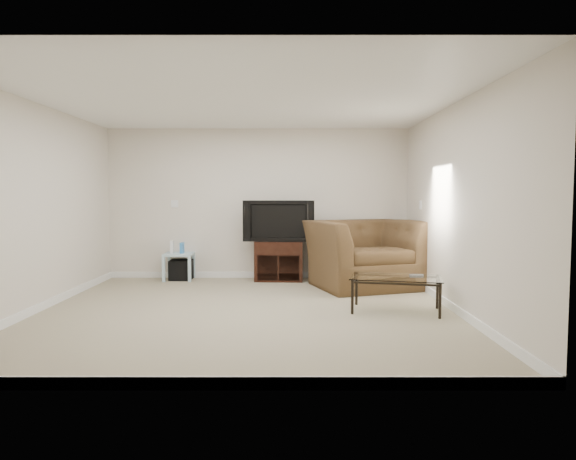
{
  "coord_description": "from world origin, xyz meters",
  "views": [
    {
      "loc": [
        0.5,
        -6.1,
        1.41
      ],
      "look_at": [
        0.5,
        1.2,
        0.9
      ],
      "focal_mm": 32.0,
      "sensor_mm": 36.0,
      "label": 1
    }
  ],
  "objects_px": {
    "recliner": "(365,242)",
    "coffee_table": "(396,294)",
    "subwoofer": "(181,270)",
    "television": "(279,221)",
    "side_table": "(179,266)",
    "tv_stand": "(279,260)"
  },
  "relations": [
    {
      "from": "recliner",
      "to": "coffee_table",
      "type": "bearing_deg",
      "value": -103.31
    },
    {
      "from": "subwoofer",
      "to": "coffee_table",
      "type": "relative_size",
      "value": 0.32
    },
    {
      "from": "subwoofer",
      "to": "coffee_table",
      "type": "xyz_separation_m",
      "value": [
        3.07,
        -2.3,
        0.05
      ]
    },
    {
      "from": "television",
      "to": "recliner",
      "type": "bearing_deg",
      "value": -20.55
    },
    {
      "from": "television",
      "to": "coffee_table",
      "type": "xyz_separation_m",
      "value": [
        1.45,
        -2.24,
        -0.77
      ]
    },
    {
      "from": "side_table",
      "to": "coffee_table",
      "type": "xyz_separation_m",
      "value": [
        3.09,
        -2.28,
        -0.01
      ]
    },
    {
      "from": "subwoofer",
      "to": "recliner",
      "type": "height_order",
      "value": "recliner"
    },
    {
      "from": "recliner",
      "to": "coffee_table",
      "type": "relative_size",
      "value": 1.46
    },
    {
      "from": "coffee_table",
      "to": "recliner",
      "type": "bearing_deg",
      "value": 94.5
    },
    {
      "from": "side_table",
      "to": "television",
      "type": "bearing_deg",
      "value": -1.12
    },
    {
      "from": "tv_stand",
      "to": "side_table",
      "type": "height_order",
      "value": "tv_stand"
    },
    {
      "from": "side_table",
      "to": "coffee_table",
      "type": "bearing_deg",
      "value": -36.34
    },
    {
      "from": "television",
      "to": "subwoofer",
      "type": "bearing_deg",
      "value": -178.27
    },
    {
      "from": "television",
      "to": "side_table",
      "type": "height_order",
      "value": "television"
    },
    {
      "from": "television",
      "to": "subwoofer",
      "type": "xyz_separation_m",
      "value": [
        -1.62,
        0.05,
        -0.82
      ]
    },
    {
      "from": "side_table",
      "to": "recliner",
      "type": "xyz_separation_m",
      "value": [
        2.96,
        -0.62,
        0.46
      ]
    },
    {
      "from": "side_table",
      "to": "subwoofer",
      "type": "height_order",
      "value": "side_table"
    },
    {
      "from": "tv_stand",
      "to": "recliner",
      "type": "relative_size",
      "value": 0.5
    },
    {
      "from": "tv_stand",
      "to": "coffee_table",
      "type": "height_order",
      "value": "tv_stand"
    },
    {
      "from": "side_table",
      "to": "recliner",
      "type": "bearing_deg",
      "value": -11.83
    },
    {
      "from": "television",
      "to": "subwoofer",
      "type": "distance_m",
      "value": 1.82
    },
    {
      "from": "side_table",
      "to": "coffee_table",
      "type": "height_order",
      "value": "side_table"
    }
  ]
}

